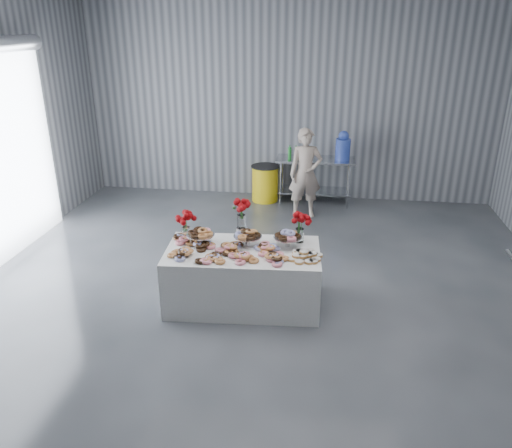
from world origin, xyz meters
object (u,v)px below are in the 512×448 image
(display_table, at_px, (243,277))
(prep_table, at_px, (315,173))
(water_jug, at_px, (343,147))
(person, at_px, (305,173))
(trash_barrel, at_px, (265,183))

(display_table, bearing_deg, prep_table, 78.99)
(water_jug, xyz_separation_m, person, (-0.66, -0.73, -0.34))
(display_table, distance_m, trash_barrel, 3.93)
(display_table, xyz_separation_m, prep_table, (0.76, 3.93, 0.24))
(prep_table, height_order, water_jug, water_jug)
(prep_table, bearing_deg, water_jug, -0.00)
(water_jug, height_order, person, person)
(display_table, bearing_deg, person, 79.25)
(trash_barrel, bearing_deg, display_table, -86.86)
(water_jug, bearing_deg, trash_barrel, 180.00)
(display_table, height_order, prep_table, prep_table)
(display_table, xyz_separation_m, water_jug, (1.26, 3.93, 0.77))
(prep_table, distance_m, trash_barrel, 1.01)
(prep_table, height_order, person, person)
(display_table, distance_m, person, 3.28)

